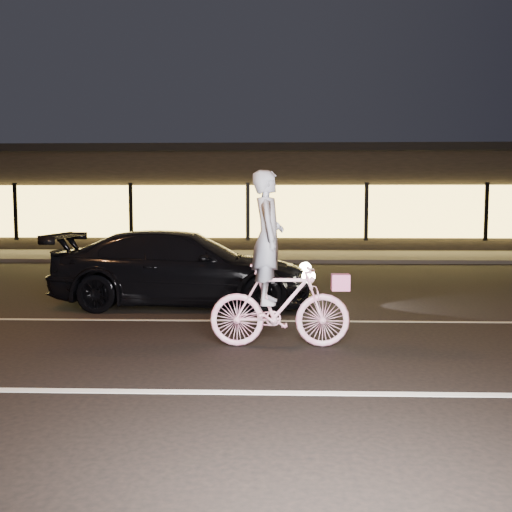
{
  "coord_description": "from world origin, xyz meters",
  "views": [
    {
      "loc": [
        1.0,
        -6.97,
        1.85
      ],
      "look_at": [
        0.76,
        0.6,
        1.17
      ],
      "focal_mm": 40.0,
      "sensor_mm": 36.0,
      "label": 1
    }
  ],
  "objects": [
    {
      "name": "lane_stripe_far",
      "position": [
        0.0,
        2.0,
        0.0
      ],
      "size": [
        60.0,
        0.1,
        0.01
      ],
      "primitive_type": "cube",
      "color": "gray",
      "rests_on": "ground"
    },
    {
      "name": "ground",
      "position": [
        0.0,
        0.0,
        0.0
      ],
      "size": [
        90.0,
        90.0,
        0.0
      ],
      "primitive_type": "plane",
      "color": "black",
      "rests_on": "ground"
    },
    {
      "name": "sedan",
      "position": [
        -0.67,
        3.41,
        0.69
      ],
      "size": [
        4.78,
        1.98,
        1.38
      ],
      "rotation": [
        0.0,
        0.0,
        1.56
      ],
      "color": "black",
      "rests_on": "ground"
    },
    {
      "name": "sidewalk",
      "position": [
        0.0,
        13.0,
        0.06
      ],
      "size": [
        30.0,
        4.0,
        0.12
      ],
      "primitive_type": "cube",
      "color": "#383533",
      "rests_on": "ground"
    },
    {
      "name": "cyclist",
      "position": [
        1.03,
        0.35,
        0.82
      ],
      "size": [
        1.82,
        0.63,
        2.29
      ],
      "rotation": [
        0.0,
        0.0,
        1.57
      ],
      "color": "#FF5599",
      "rests_on": "ground"
    },
    {
      "name": "lane_stripe_near",
      "position": [
        0.0,
        -1.5,
        0.0
      ],
      "size": [
        60.0,
        0.12,
        0.01
      ],
      "primitive_type": "cube",
      "color": "silver",
      "rests_on": "ground"
    },
    {
      "name": "storefront",
      "position": [
        0.0,
        18.97,
        2.15
      ],
      "size": [
        25.4,
        8.42,
        4.2
      ],
      "color": "black",
      "rests_on": "ground"
    }
  ]
}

